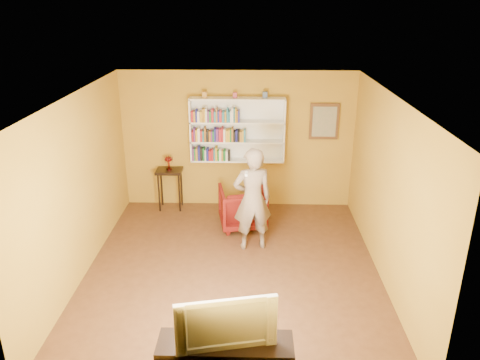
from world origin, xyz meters
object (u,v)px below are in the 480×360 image
bookshelf (237,130)px  armchair (242,207)px  console_table (170,176)px  ruby_lustre (169,160)px  television (225,318)px  person (252,199)px

bookshelf → armchair: bookshelf is taller
console_table → ruby_lustre: ruby_lustre is taller
bookshelf → ruby_lustre: (-1.33, -0.16, -0.58)m
console_table → armchair: (1.45, -0.74, -0.30)m
bookshelf → armchair: (0.12, -0.90, -1.22)m
ruby_lustre → television: television is taller
ruby_lustre → armchair: (1.45, -0.74, -0.64)m
bookshelf → television: 4.72m
bookshelf → person: bearing=-79.9°
console_table → television: (1.35, -4.50, 0.15)m
armchair → person: (0.18, -0.79, 0.50)m
person → television: 2.99m
console_table → television: bearing=-73.3°
person → bookshelf: bearing=-92.2°
bookshelf → television: bearing=-89.8°
bookshelf → ruby_lustre: bookshelf is taller
ruby_lustre → armchair: 1.74m
armchair → television: television is taller
ruby_lustre → person: bearing=-43.1°
armchair → television: bearing=78.8°
bookshelf → ruby_lustre: 1.46m
console_table → person: (1.63, -1.52, 0.20)m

